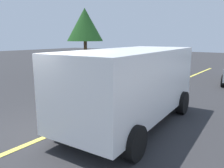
% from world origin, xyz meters
% --- Properties ---
extents(ground_plane, '(80.00, 80.00, 0.00)m').
position_xyz_m(ground_plane, '(0.00, 0.00, 0.00)').
color(ground_plane, '#2D2D30').
extents(lane_marking_centre, '(28.00, 0.16, 0.01)m').
position_xyz_m(lane_marking_centre, '(3.00, 0.00, 0.01)').
color(lane_marking_centre, '#E0D14C').
extents(white_van, '(5.33, 2.56, 2.20)m').
position_xyz_m(white_van, '(2.18, -1.29, 1.27)').
color(white_van, white).
rests_on(white_van, ground_plane).
extents(car_white_far_lane, '(4.12, 2.58, 1.70)m').
position_xyz_m(car_white_far_lane, '(11.02, 3.24, 0.84)').
color(car_white_far_lane, white).
rests_on(car_white_far_lane, ground_plane).
extents(tree_left_verge, '(2.57, 2.57, 4.59)m').
position_xyz_m(tree_left_verge, '(8.70, 6.71, 3.43)').
color(tree_left_verge, '#513823').
rests_on(tree_left_verge, ground_plane).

